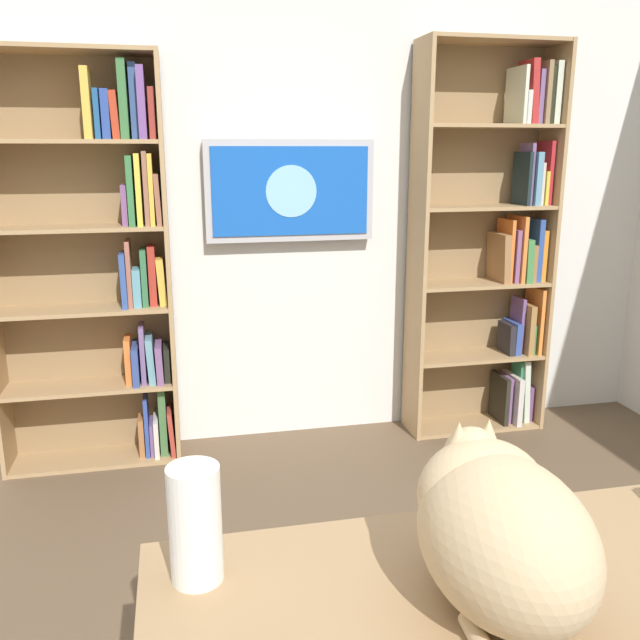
{
  "coord_description": "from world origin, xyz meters",
  "views": [
    {
      "loc": [
        0.62,
        1.44,
        1.62
      ],
      "look_at": [
        0.06,
        -1.11,
        0.96
      ],
      "focal_mm": 37.45,
      "sensor_mm": 36.0,
      "label": 1
    }
  ],
  "objects": [
    {
      "name": "paper_towel_roll",
      "position": [
        0.6,
        0.18,
        0.87
      ],
      "size": [
        0.11,
        0.11,
        0.26
      ],
      "primitive_type": "cylinder",
      "color": "white",
      "rests_on": "desk"
    },
    {
      "name": "cat",
      "position": [
        0.03,
        0.37,
        0.91
      ],
      "size": [
        0.32,
        0.57,
        0.33
      ],
      "color": "#D1B284",
      "rests_on": "desk"
    },
    {
      "name": "desk",
      "position": [
        -0.09,
        0.35,
        0.64
      ],
      "size": [
        1.63,
        0.61,
        0.74
      ],
      "color": "#A37F56",
      "rests_on": "ground"
    },
    {
      "name": "bookshelf_right",
      "position": [
        0.97,
        -2.06,
        1.07
      ],
      "size": [
        0.89,
        0.28,
        2.08
      ],
      "color": "tan",
      "rests_on": "ground"
    },
    {
      "name": "bookshelf_left",
      "position": [
        -1.19,
        -2.06,
        1.08
      ],
      "size": [
        0.8,
        0.28,
        2.19
      ],
      "color": "tan",
      "rests_on": "ground"
    },
    {
      "name": "wall_mounted_tv",
      "position": [
        -0.01,
        -2.15,
        1.41
      ],
      "size": [
        0.91,
        0.07,
        0.53
      ],
      "color": "#B7B7BC"
    },
    {
      "name": "wall_back",
      "position": [
        0.0,
        -2.23,
        1.35
      ],
      "size": [
        4.52,
        0.06,
        2.7
      ],
      "primitive_type": "cube",
      "color": "silver",
      "rests_on": "ground"
    }
  ]
}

